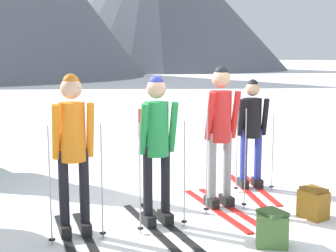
{
  "coord_description": "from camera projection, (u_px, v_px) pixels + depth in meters",
  "views": [
    {
      "loc": [
        -2.83,
        -4.91,
        1.95
      ],
      "look_at": [
        0.02,
        0.45,
        1.05
      ],
      "focal_mm": 49.97,
      "sensor_mm": 36.0,
      "label": 1
    }
  ],
  "objects": [
    {
      "name": "ground_plane",
      "position": [
        183.0,
        213.0,
        5.89
      ],
      "size": [
        400.0,
        400.0,
        0.0
      ],
      "primitive_type": "plane",
      "color": "white"
    },
    {
      "name": "skier_in_orange",
      "position": [
        73.0,
        145.0,
        5.01
      ],
      "size": [
        0.6,
        1.61,
        1.78
      ],
      "color": "black",
      "rests_on": "ground"
    },
    {
      "name": "skier_in_green",
      "position": [
        156.0,
        142.0,
        5.35
      ],
      "size": [
        0.61,
        1.76,
        1.75
      ],
      "color": "black",
      "rests_on": "ground"
    },
    {
      "name": "skier_in_red",
      "position": [
        221.0,
        130.0,
        5.97
      ],
      "size": [
        0.61,
        1.81,
        1.84
      ],
      "color": "red",
      "rests_on": "ground"
    },
    {
      "name": "skier_in_black",
      "position": [
        252.0,
        130.0,
        6.88
      ],
      "size": [
        0.86,
        1.66,
        1.63
      ],
      "color": "red",
      "rests_on": "ground"
    },
    {
      "name": "backpack_on_snow_front",
      "position": [
        313.0,
        203.0,
        5.69
      ],
      "size": [
        0.27,
        0.34,
        0.38
      ],
      "color": "#99661E",
      "rests_on": "ground"
    },
    {
      "name": "backpack_on_snow_beside",
      "position": [
        272.0,
        229.0,
        4.84
      ],
      "size": [
        0.4,
        0.38,
        0.38
      ],
      "color": "#4C7238",
      "rests_on": "ground"
    }
  ]
}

